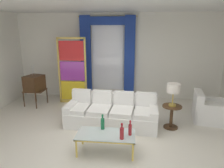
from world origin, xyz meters
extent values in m
plane|color=silver|center=(0.00, 0.00, 0.00)|extent=(16.00, 16.00, 0.00)
cube|color=white|center=(0.00, 3.06, 1.50)|extent=(8.00, 0.12, 3.00)
cube|color=white|center=(0.00, 0.80, 3.02)|extent=(8.00, 7.60, 0.04)
cube|color=white|center=(-0.36, 2.98, 1.55)|extent=(1.10, 0.02, 2.50)
cylinder|color=gold|center=(-0.36, 2.90, 2.86)|extent=(2.00, 0.04, 0.04)
cube|color=navy|center=(-1.13, 2.88, 1.55)|extent=(0.36, 0.12, 2.70)
cube|color=navy|center=(0.41, 2.88, 1.55)|extent=(0.36, 0.12, 2.70)
cube|color=navy|center=(-0.36, 2.88, 2.72)|extent=(1.80, 0.10, 0.28)
cube|color=white|center=(0.01, 0.64, 0.19)|extent=(2.38, 1.07, 0.38)
cube|color=white|center=(0.04, 1.01, 0.39)|extent=(2.33, 0.37, 0.78)
cube|color=white|center=(1.08, 0.56, 0.28)|extent=(0.26, 0.87, 0.56)
cube|color=white|center=(-1.05, 0.71, 0.28)|extent=(0.26, 0.87, 0.56)
cube|color=white|center=(0.88, 0.52, 0.44)|extent=(0.59, 0.77, 0.12)
cube|color=white|center=(0.90, 0.84, 0.66)|extent=(0.52, 0.18, 0.40)
cube|color=white|center=(0.30, 0.57, 0.44)|extent=(0.59, 0.77, 0.12)
cube|color=white|center=(0.32, 0.88, 0.66)|extent=(0.52, 0.18, 0.40)
cube|color=white|center=(-0.28, 0.61, 0.44)|extent=(0.59, 0.77, 0.12)
cube|color=white|center=(-0.26, 0.93, 0.66)|extent=(0.52, 0.18, 0.40)
cube|color=white|center=(-0.86, 0.65, 0.44)|extent=(0.59, 0.77, 0.12)
cube|color=white|center=(-0.83, 0.97, 0.66)|extent=(0.52, 0.18, 0.40)
cube|color=silver|center=(0.04, -0.59, 0.40)|extent=(1.17, 0.57, 0.02)
cube|color=gold|center=(0.04, -0.33, 0.38)|extent=(1.17, 0.04, 0.03)
cube|color=gold|center=(0.04, -0.86, 0.38)|extent=(1.17, 0.04, 0.03)
cube|color=gold|center=(-0.53, -0.59, 0.38)|extent=(0.04, 0.57, 0.03)
cube|color=gold|center=(0.60, -0.59, 0.38)|extent=(0.04, 0.57, 0.03)
cylinder|color=gold|center=(-0.51, -0.35, 0.19)|extent=(0.04, 0.04, 0.38)
cylinder|color=gold|center=(0.58, -0.35, 0.19)|extent=(0.04, 0.04, 0.38)
cylinder|color=gold|center=(-0.51, -0.84, 0.19)|extent=(0.04, 0.04, 0.38)
cylinder|color=gold|center=(0.58, -0.84, 0.19)|extent=(0.04, 0.04, 0.38)
cylinder|color=maroon|center=(0.37, -0.76, 0.52)|extent=(0.08, 0.08, 0.23)
cylinder|color=maroon|center=(0.37, -0.76, 0.67)|extent=(0.04, 0.04, 0.06)
sphere|color=maroon|center=(0.37, -0.76, 0.72)|extent=(0.05, 0.05, 0.05)
cylinder|color=#196B3D|center=(-0.06, -0.40, 0.53)|extent=(0.08, 0.08, 0.23)
cylinder|color=#196B3D|center=(-0.06, -0.40, 0.67)|extent=(0.04, 0.04, 0.06)
sphere|color=#196B3D|center=(-0.06, -0.40, 0.72)|extent=(0.05, 0.05, 0.05)
cylinder|color=maroon|center=(0.52, -0.59, 0.52)|extent=(0.07, 0.07, 0.22)
cylinder|color=maroon|center=(0.52, -0.59, 0.66)|extent=(0.03, 0.03, 0.06)
sphere|color=maroon|center=(0.52, -0.59, 0.71)|extent=(0.04, 0.04, 0.04)
cube|color=#472D19|center=(-2.64, 1.90, 0.50)|extent=(0.62, 0.54, 0.03)
cylinder|color=#472D19|center=(-2.95, 1.68, 0.25)|extent=(0.04, 0.04, 0.50)
cylinder|color=#472D19|center=(-2.81, 2.23, 0.25)|extent=(0.04, 0.04, 0.50)
cylinder|color=#472D19|center=(-2.48, 1.57, 0.25)|extent=(0.04, 0.04, 0.50)
cylinder|color=#472D19|center=(-2.34, 2.11, 0.25)|extent=(0.04, 0.04, 0.50)
cube|color=#472D19|center=(-2.64, 1.90, 0.76)|extent=(0.60, 0.66, 0.48)
cube|color=black|center=(-2.87, 1.95, 0.78)|extent=(0.11, 0.38, 0.30)
cylinder|color=gold|center=(-2.89, 1.88, 0.59)|extent=(0.02, 0.04, 0.04)
cylinder|color=gold|center=(-2.85, 2.03, 0.59)|extent=(0.02, 0.04, 0.04)
cylinder|color=silver|center=(-2.64, 1.90, 1.18)|extent=(0.04, 0.13, 0.34)
cylinder|color=silver|center=(-2.64, 1.90, 1.18)|extent=(0.04, 0.13, 0.34)
cube|color=white|center=(2.66, 1.19, 0.20)|extent=(0.93, 0.93, 0.40)
cube|color=white|center=(2.66, 1.19, 0.45)|extent=(0.80, 0.80, 0.10)
cube|color=white|center=(2.34, 1.25, 0.40)|extent=(0.33, 0.82, 0.80)
cube|color=white|center=(2.72, 1.51, 0.29)|extent=(0.76, 0.30, 0.58)
cube|color=white|center=(2.60, 0.88, 0.29)|extent=(0.76, 0.30, 0.58)
cube|color=gold|center=(-1.91, 2.24, 1.10)|extent=(0.05, 0.05, 2.20)
cube|color=gold|center=(-1.01, 2.24, 1.10)|extent=(0.05, 0.05, 2.20)
cube|color=gold|center=(-1.46, 2.24, 2.17)|extent=(0.90, 0.05, 0.06)
cube|color=gold|center=(-1.46, 2.24, 0.05)|extent=(0.90, 0.05, 0.10)
cube|color=yellow|center=(-1.46, 2.24, 0.43)|extent=(0.82, 0.02, 0.64)
cube|color=purple|center=(-1.46, 2.24, 1.10)|extent=(0.82, 0.02, 0.64)
cube|color=red|center=(-1.46, 2.24, 1.77)|extent=(0.82, 0.02, 0.64)
cylinder|color=beige|center=(-1.06, 2.02, 0.03)|extent=(0.16, 0.16, 0.06)
ellipsoid|color=#144299|center=(-1.06, 2.02, 0.14)|extent=(0.18, 0.32, 0.20)
sphere|color=#144299|center=(-1.06, 2.16, 0.25)|extent=(0.09, 0.09, 0.09)
cone|color=gold|center=(-1.06, 2.22, 0.25)|extent=(0.02, 0.04, 0.02)
cone|color=#2B874F|center=(-1.06, 1.84, 0.24)|extent=(0.44, 0.40, 0.50)
cylinder|color=#472D19|center=(1.54, 0.66, 0.58)|extent=(0.48, 0.48, 0.03)
cylinder|color=#472D19|center=(1.54, 0.66, 0.29)|extent=(0.08, 0.08, 0.55)
cylinder|color=#472D19|center=(1.54, 0.66, 0.01)|extent=(0.36, 0.36, 0.03)
cylinder|color=#B29338|center=(1.54, 0.66, 0.61)|extent=(0.18, 0.18, 0.04)
cylinder|color=#B29338|center=(1.54, 0.66, 0.81)|extent=(0.03, 0.03, 0.36)
cylinder|color=silver|center=(1.54, 0.66, 1.05)|extent=(0.32, 0.32, 0.22)
camera|label=1|loc=(0.55, -4.33, 2.44)|focal=33.25mm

